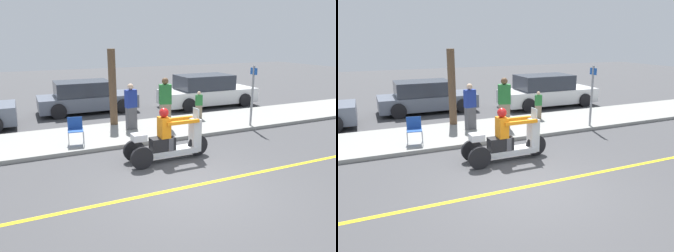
% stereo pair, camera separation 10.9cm
% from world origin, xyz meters
% --- Properties ---
extents(ground_plane, '(60.00, 60.00, 0.00)m').
position_xyz_m(ground_plane, '(0.00, 0.00, 0.00)').
color(ground_plane, '#424244').
extents(lane_stripe, '(24.00, 0.12, 0.01)m').
position_xyz_m(lane_stripe, '(0.24, 0.00, 0.00)').
color(lane_stripe, gold).
rests_on(lane_stripe, ground).
extents(sidewalk_strip, '(28.00, 2.80, 0.12)m').
position_xyz_m(sidewalk_strip, '(0.00, 4.60, 0.06)').
color(sidewalk_strip, gray).
rests_on(sidewalk_strip, ground).
extents(motorcycle_trike, '(2.42, 0.73, 1.49)m').
position_xyz_m(motorcycle_trike, '(0.24, 1.74, 0.53)').
color(motorcycle_trike, black).
rests_on(motorcycle_trike, ground).
extents(spectator_mid_group, '(0.28, 0.19, 1.10)m').
position_xyz_m(spectator_mid_group, '(3.17, 5.21, 0.65)').
color(spectator_mid_group, gray).
rests_on(spectator_mid_group, sidewalk_strip).
extents(spectator_by_tree, '(0.43, 0.31, 1.63)m').
position_xyz_m(spectator_by_tree, '(0.20, 4.80, 0.90)').
color(spectator_by_tree, '#515156').
rests_on(spectator_by_tree, sidewalk_strip).
extents(spectator_near_curb, '(0.49, 0.37, 1.81)m').
position_xyz_m(spectator_near_curb, '(1.36, 4.46, 0.99)').
color(spectator_near_curb, gray).
rests_on(spectator_near_curb, sidewalk_strip).
extents(folding_chair_curbside, '(0.52, 0.52, 0.82)m').
position_xyz_m(folding_chair_curbside, '(-1.89, 3.90, 0.62)').
color(folding_chair_curbside, '#A5A8AD').
rests_on(folding_chair_curbside, sidewalk_strip).
extents(parked_car_lot_left, '(4.29, 2.06, 1.41)m').
position_xyz_m(parked_car_lot_left, '(-0.62, 8.82, 0.67)').
color(parked_car_lot_left, slate).
rests_on(parked_car_lot_left, ground).
extents(parked_car_lot_right, '(4.76, 2.05, 1.54)m').
position_xyz_m(parked_car_lot_right, '(5.05, 7.74, 0.72)').
color(parked_car_lot_right, silver).
rests_on(parked_car_lot_right, ground).
extents(tree_trunk, '(0.28, 0.28, 2.78)m').
position_xyz_m(tree_trunk, '(-0.19, 5.73, 1.51)').
color(tree_trunk, brown).
rests_on(tree_trunk, sidewalk_strip).
extents(street_sign, '(0.08, 0.36, 2.20)m').
position_xyz_m(street_sign, '(4.39, 3.45, 1.32)').
color(street_sign, gray).
rests_on(street_sign, sidewalk_strip).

